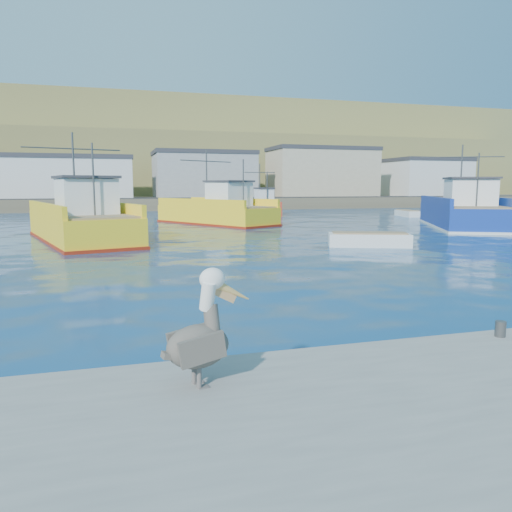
{
  "coord_description": "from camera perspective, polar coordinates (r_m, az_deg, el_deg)",
  "views": [
    {
      "loc": [
        -4.03,
        -10.94,
        3.34
      ],
      "look_at": [
        0.28,
        3.96,
        1.16
      ],
      "focal_mm": 35.0,
      "sensor_mm": 36.0,
      "label": 1
    }
  ],
  "objects": [
    {
      "name": "ground",
      "position": [
        12.13,
        3.96,
        -8.03
      ],
      "size": [
        260.0,
        260.0,
        0.0
      ],
      "primitive_type": "plane",
      "color": "navy",
      "rests_on": "ground"
    },
    {
      "name": "boat_orange",
      "position": [
        57.55,
        0.71,
        5.64
      ],
      "size": [
        3.67,
        7.01,
        5.91
      ],
      "color": "red",
      "rests_on": "ground"
    },
    {
      "name": "trawler_blue",
      "position": [
        44.22,
        22.64,
        4.58
      ],
      "size": [
        10.39,
        14.5,
        6.83
      ],
      "color": "navy",
      "rests_on": "ground"
    },
    {
      "name": "skiff_mid",
      "position": [
        28.5,
        12.8,
        1.69
      ],
      "size": [
        4.72,
        3.07,
        0.97
      ],
      "color": "silver",
      "rests_on": "ground"
    },
    {
      "name": "trawler_yellow_a",
      "position": [
        32.26,
        -19.3,
        3.62
      ],
      "size": [
        7.48,
        13.62,
        6.73
      ],
      "color": "yellow",
      "rests_on": "ground"
    },
    {
      "name": "dock_bollards",
      "position": [
        9.25,
        14.92,
        -9.21
      ],
      "size": [
        36.2,
        0.2,
        0.3
      ],
      "color": "#4C4C4C",
      "rests_on": "dock"
    },
    {
      "name": "trawler_yellow_b",
      "position": [
        44.48,
        -4.39,
        5.07
      ],
      "size": [
        9.57,
        12.68,
        6.63
      ],
      "color": "yellow",
      "rests_on": "ground"
    },
    {
      "name": "skiff_far",
      "position": [
        57.98,
        16.93,
        4.62
      ],
      "size": [
        2.03,
        4.17,
        0.87
      ],
      "color": "silver",
      "rests_on": "ground"
    },
    {
      "name": "far_shore",
      "position": [
        120.34,
        -14.46,
        10.43
      ],
      "size": [
        200.0,
        81.0,
        24.0
      ],
      "color": "brown",
      "rests_on": "ground"
    },
    {
      "name": "pelican",
      "position": [
        7.23,
        -6.3,
        -9.09
      ],
      "size": [
        1.38,
        0.73,
        1.7
      ],
      "color": "#595451",
      "rests_on": "dock"
    }
  ]
}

